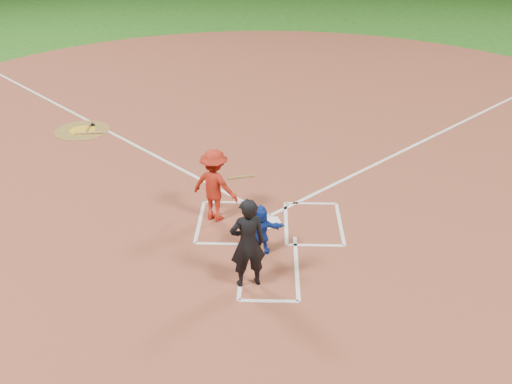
{
  "coord_description": "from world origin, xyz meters",
  "views": [
    {
      "loc": [
        0.01,
        -11.09,
        6.66
      ],
      "look_at": [
        -0.3,
        -0.4,
        1.0
      ],
      "focal_mm": 40.0,
      "sensor_mm": 36.0,
      "label": 1
    }
  ],
  "objects_px": {
    "on_deck_circle": "(82,130)",
    "umpire": "(248,243)",
    "home_plate": "(270,222)",
    "catcher": "(260,230)",
    "batter_at_plate": "(215,185)"
  },
  "relations": [
    {
      "from": "umpire",
      "to": "catcher",
      "type": "bearing_deg",
      "value": -117.78
    },
    {
      "from": "home_plate",
      "to": "batter_at_plate",
      "type": "distance_m",
      "value": 1.5
    },
    {
      "from": "catcher",
      "to": "umpire",
      "type": "bearing_deg",
      "value": 76.59
    },
    {
      "from": "home_plate",
      "to": "on_deck_circle",
      "type": "relative_size",
      "value": 0.35
    },
    {
      "from": "home_plate",
      "to": "batter_at_plate",
      "type": "height_order",
      "value": "batter_at_plate"
    },
    {
      "from": "catcher",
      "to": "umpire",
      "type": "xyz_separation_m",
      "value": [
        -0.21,
        -1.08,
        0.37
      ]
    },
    {
      "from": "on_deck_circle",
      "to": "umpire",
      "type": "height_order",
      "value": "umpire"
    },
    {
      "from": "umpire",
      "to": "home_plate",
      "type": "bearing_deg",
      "value": -116.68
    },
    {
      "from": "catcher",
      "to": "home_plate",
      "type": "bearing_deg",
      "value": -101.32
    },
    {
      "from": "catcher",
      "to": "on_deck_circle",
      "type": "bearing_deg",
      "value": -51.58
    },
    {
      "from": "catcher",
      "to": "umpire",
      "type": "relative_size",
      "value": 0.59
    },
    {
      "from": "home_plate",
      "to": "umpire",
      "type": "height_order",
      "value": "umpire"
    },
    {
      "from": "home_plate",
      "to": "catcher",
      "type": "distance_m",
      "value": 1.34
    },
    {
      "from": "home_plate",
      "to": "batter_at_plate",
      "type": "relative_size",
      "value": 0.35
    },
    {
      "from": "home_plate",
      "to": "on_deck_circle",
      "type": "distance_m",
      "value": 8.04
    }
  ]
}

